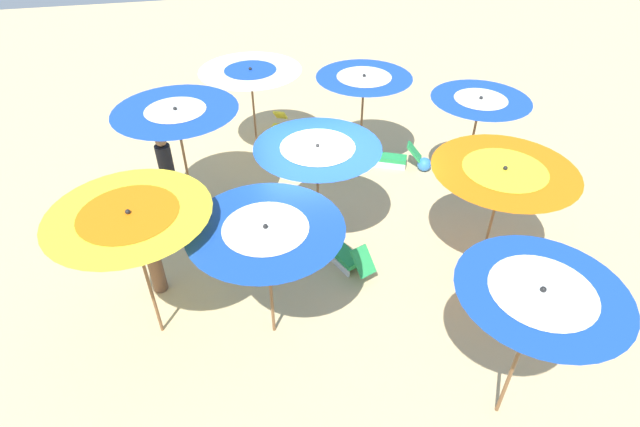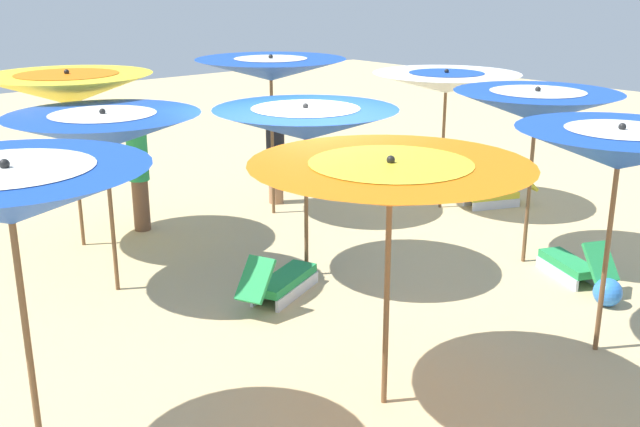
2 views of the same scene
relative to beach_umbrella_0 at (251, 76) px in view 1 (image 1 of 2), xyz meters
name	(u,v)px [view 1 (image 1 of 2)]	position (x,y,z in m)	size (l,w,h in m)	color
ground	(331,241)	(-3.54, -1.01, -2.03)	(36.67, 36.67, 0.04)	#D1B57F
beach_umbrella_0	(251,76)	(0.00, 0.00, 0.00)	(2.28, 2.28, 2.22)	brown
beach_umbrella_1	(177,118)	(-2.20, 1.55, 0.24)	(2.26, 2.26, 2.47)	brown
beach_umbrella_2	(131,225)	(-5.11, 2.14, 0.16)	(2.20, 2.20, 2.42)	brown
beach_umbrella_3	(364,85)	(-1.07, -2.29, 0.04)	(2.05, 2.05, 2.29)	brown
beach_umbrella_4	(318,156)	(-3.50, -0.76, -0.09)	(2.20, 2.20, 2.16)	brown
beach_umbrella_5	(266,238)	(-5.49, 0.39, -0.08)	(2.18, 2.18, 2.17)	brown
beach_umbrella_6	(479,108)	(-2.62, -4.18, 0.04)	(1.93, 1.93, 2.30)	brown
beach_umbrella_7	(503,179)	(-4.92, -3.45, -0.02)	(2.29, 2.29, 2.22)	brown
beach_umbrella_8	(538,303)	(-7.54, -2.42, 0.16)	(1.92, 1.92, 2.42)	brown
lounger_0	(392,158)	(-1.18, -3.07, -1.80)	(0.82, 1.23, 0.63)	silver
lounger_1	(344,253)	(-4.18, -1.10, -1.80)	(1.39, 0.83, 0.65)	silver
lounger_2	(276,131)	(0.75, -0.57, -1.81)	(1.22, 0.78, 0.58)	silver
beachgoer_0	(168,172)	(-1.82, 1.96, -1.10)	(0.30, 0.30, 1.73)	#A3704C
beachgoer_1	(152,252)	(-4.16, 2.19, -1.16)	(0.30, 0.30, 1.63)	brown
beach_ball	(424,164)	(-1.55, -3.72, -1.85)	(0.32, 0.32, 0.32)	#337FE5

